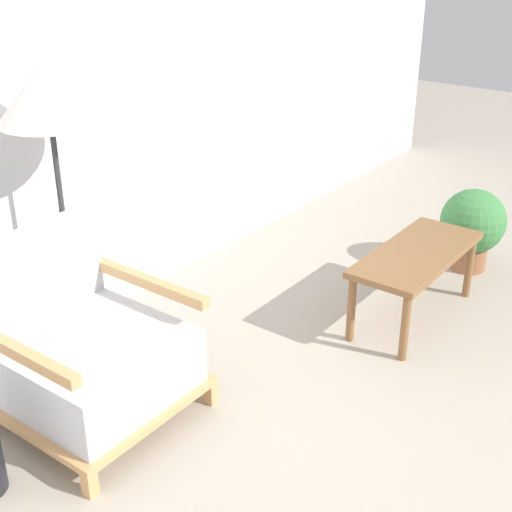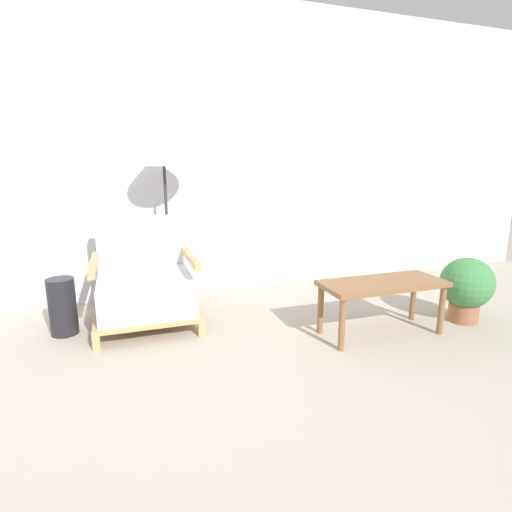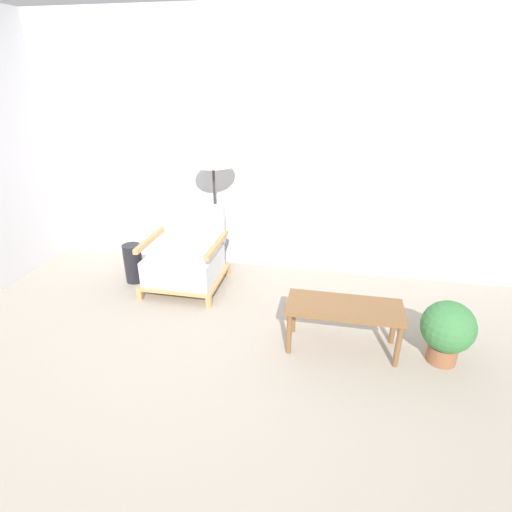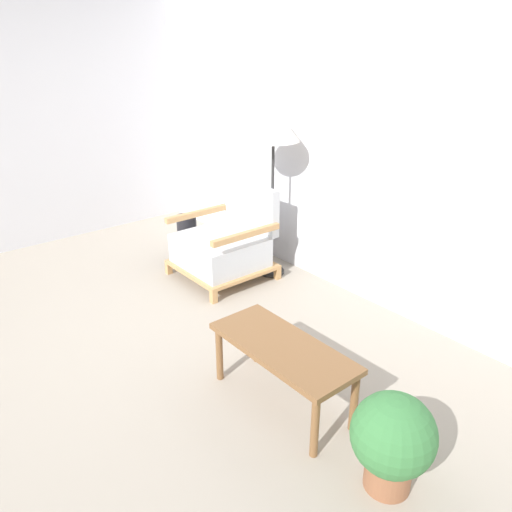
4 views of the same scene
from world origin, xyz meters
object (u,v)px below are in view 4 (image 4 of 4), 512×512
(floor_lamp, at_px, (273,129))
(potted_plant, at_px, (393,439))
(armchair, at_px, (225,245))
(vase, at_px, (187,236))
(coffee_table, at_px, (283,353))

(floor_lamp, xyz_separation_m, potted_plant, (2.18, -1.15, -1.02))
(armchair, height_order, vase, armchair)
(vase, relative_size, potted_plant, 0.82)
(potted_plant, bearing_deg, vase, 165.70)
(floor_lamp, relative_size, potted_plant, 2.87)
(armchair, height_order, potted_plant, armchair)
(potted_plant, bearing_deg, coffee_table, 178.93)
(armchair, bearing_deg, vase, -177.50)
(floor_lamp, bearing_deg, armchair, -122.55)
(vase, bearing_deg, potted_plant, -14.30)
(coffee_table, relative_size, potted_plant, 1.76)
(coffee_table, bearing_deg, floor_lamp, 140.83)
(vase, bearing_deg, armchair, 2.50)
(coffee_table, height_order, vase, vase)
(coffee_table, bearing_deg, vase, 161.34)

